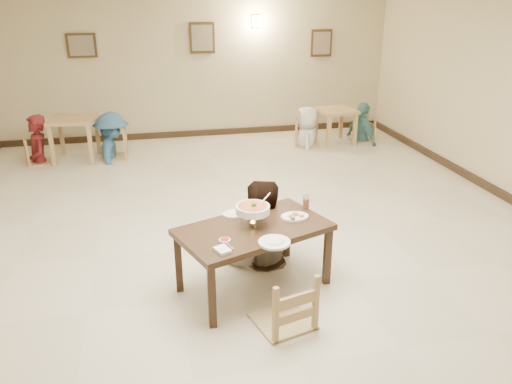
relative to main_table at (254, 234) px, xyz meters
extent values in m
plane|color=beige|center=(0.13, 1.00, -0.61)|extent=(10.00, 10.00, 0.00)
plane|color=#C4B68E|center=(0.13, 6.00, 0.89)|extent=(10.00, 0.00, 10.00)
cube|color=black|center=(0.13, 5.97, -0.55)|extent=(8.00, 0.06, 0.12)
cube|color=#382813|center=(-2.07, 5.96, 1.29)|extent=(0.55, 0.03, 0.45)
cube|color=gray|center=(-2.07, 5.94, 1.29)|extent=(0.45, 0.01, 0.37)
cube|color=#382813|center=(0.23, 5.96, 1.39)|extent=(0.50, 0.03, 0.60)
cube|color=gray|center=(0.23, 5.94, 1.39)|extent=(0.41, 0.01, 0.49)
cube|color=#382813|center=(2.73, 5.96, 1.24)|extent=(0.45, 0.03, 0.55)
cube|color=gray|center=(2.73, 5.94, 1.24)|extent=(0.37, 0.01, 0.45)
cube|color=#FFD88C|center=(1.33, 5.96, 1.69)|extent=(0.16, 0.05, 0.22)
cube|color=#382416|center=(0.00, 0.00, 0.05)|extent=(1.66, 1.29, 0.06)
cube|color=#382416|center=(-0.51, -0.57, -0.29)|extent=(0.07, 0.07, 0.63)
cube|color=#382416|center=(0.75, -0.09, -0.29)|extent=(0.07, 0.07, 0.63)
cube|color=#382416|center=(-0.75, 0.09, -0.29)|extent=(0.07, 0.07, 0.63)
cube|color=#382416|center=(0.51, 0.57, -0.29)|extent=(0.07, 0.07, 0.63)
cube|color=tan|center=(0.12, 0.63, -0.17)|extent=(0.45, 0.45, 0.05)
cube|color=tan|center=(0.13, -0.65, -0.13)|extent=(0.49, 0.49, 0.05)
imported|color=gray|center=(0.17, 0.57, 0.35)|extent=(0.95, 0.75, 1.91)
torus|color=silver|center=(-0.01, 0.02, 0.22)|extent=(0.26, 0.26, 0.01)
cylinder|color=silver|center=(-0.01, 0.02, 0.10)|extent=(0.07, 0.07, 0.04)
cone|color=#FFA526|center=(-0.01, 0.02, 0.15)|extent=(0.04, 0.04, 0.06)
cylinder|color=white|center=(-0.01, 0.02, 0.26)|extent=(0.34, 0.34, 0.08)
cylinder|color=#A54720|center=(-0.01, 0.02, 0.29)|extent=(0.29, 0.29, 0.02)
sphere|color=#2D7223|center=(0.00, 0.01, 0.31)|extent=(0.05, 0.05, 0.05)
cylinder|color=silver|center=(0.12, 0.09, 0.32)|extent=(0.16, 0.10, 0.11)
cylinder|color=silver|center=(0.10, 0.08, 0.15)|extent=(0.01, 0.01, 0.15)
cylinder|color=silver|center=(-0.11, 0.08, 0.15)|extent=(0.01, 0.01, 0.15)
cylinder|color=silver|center=(-0.01, -0.10, 0.15)|extent=(0.01, 0.01, 0.15)
cylinder|color=white|center=(-0.13, 0.32, 0.09)|extent=(0.26, 0.26, 0.02)
ellipsoid|color=white|center=(-0.13, 0.32, 0.10)|extent=(0.17, 0.14, 0.06)
cylinder|color=white|center=(0.11, -0.39, 0.09)|extent=(0.30, 0.30, 0.02)
ellipsoid|color=white|center=(0.11, -0.39, 0.10)|extent=(0.20, 0.17, 0.07)
cylinder|color=white|center=(0.45, 0.11, 0.09)|extent=(0.29, 0.29, 0.02)
sphere|color=#2D7223|center=(0.41, 0.04, 0.12)|extent=(0.05, 0.05, 0.05)
cylinder|color=white|center=(-0.33, -0.24, 0.09)|extent=(0.11, 0.11, 0.02)
cylinder|color=maroon|center=(-0.33, -0.24, 0.10)|extent=(0.08, 0.08, 0.01)
cube|color=white|center=(-0.38, -0.43, 0.09)|extent=(0.16, 0.18, 0.03)
cube|color=silver|center=(-0.33, -0.36, 0.09)|extent=(0.06, 0.16, 0.01)
cube|color=silver|center=(-0.30, -0.36, 0.09)|extent=(0.06, 0.16, 0.01)
cylinder|color=white|center=(0.65, 0.34, 0.15)|extent=(0.07, 0.07, 0.14)
cylinder|color=#CE5D26|center=(0.65, 0.34, 0.13)|extent=(0.06, 0.06, 0.10)
cube|color=tan|center=(-2.26, 4.84, 0.14)|extent=(0.85, 0.85, 0.06)
cube|color=tan|center=(-2.62, 4.55, -0.25)|extent=(0.07, 0.07, 0.71)
cube|color=tan|center=(-1.97, 4.48, -0.25)|extent=(0.07, 0.07, 0.71)
cube|color=tan|center=(-2.55, 5.20, -0.25)|extent=(0.07, 0.07, 0.71)
cube|color=tan|center=(-1.90, 5.13, -0.25)|extent=(0.07, 0.07, 0.71)
cube|color=tan|center=(2.71, 4.85, 0.06)|extent=(0.78, 0.78, 0.06)
cube|color=tan|center=(2.46, 4.52, -0.29)|extent=(0.07, 0.07, 0.63)
cube|color=tan|center=(3.03, 4.60, -0.29)|extent=(0.07, 0.07, 0.63)
cube|color=tan|center=(2.39, 5.09, -0.29)|extent=(0.07, 0.07, 0.63)
cube|color=tan|center=(2.96, 5.17, -0.29)|extent=(0.07, 0.07, 0.63)
cube|color=tan|center=(-2.90, 4.78, -0.20)|extent=(0.42, 0.42, 0.05)
cube|color=tan|center=(-1.61, 4.78, -0.12)|extent=(0.50, 0.50, 0.05)
cube|color=tan|center=(2.11, 4.82, -0.15)|extent=(0.47, 0.47, 0.05)
cube|color=tan|center=(3.30, 4.88, -0.20)|extent=(0.41, 0.41, 0.04)
imported|color=maroon|center=(-2.90, 4.78, 0.26)|extent=(0.59, 0.73, 1.73)
imported|color=#34638A|center=(-1.61, 4.78, 0.24)|extent=(0.65, 1.10, 1.69)
imported|color=silver|center=(2.11, 4.82, 0.16)|extent=(0.66, 0.85, 1.54)
imported|color=teal|center=(3.30, 4.88, 0.18)|extent=(0.58, 0.99, 1.58)
camera|label=1|loc=(-0.93, -4.35, 2.24)|focal=35.00mm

